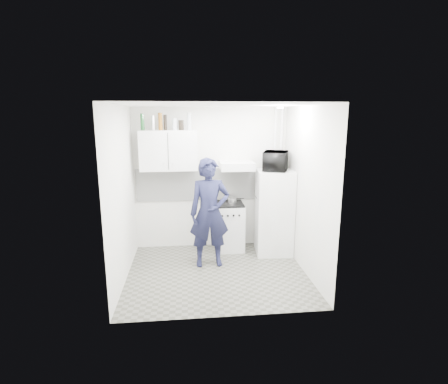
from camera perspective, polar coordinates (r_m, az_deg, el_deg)
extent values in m
plane|color=#5C5B52|center=(5.71, -1.18, -13.04)|extent=(2.80, 2.80, 0.00)
plane|color=white|center=(5.16, -1.31, 14.04)|extent=(2.80, 2.80, 0.00)
plane|color=white|center=(6.50, -2.17, 2.19)|extent=(2.80, 0.00, 2.80)
plane|color=white|center=(5.35, -16.35, -0.54)|extent=(0.00, 2.60, 2.60)
plane|color=white|center=(5.57, 13.25, 0.14)|extent=(0.00, 2.60, 2.60)
imported|color=#161732|center=(5.71, -2.38, -3.42)|extent=(0.67, 0.46, 1.80)
cube|color=silver|center=(6.51, 0.79, -5.73)|extent=(0.53, 0.53, 0.85)
cube|color=white|center=(6.33, 8.17, -3.26)|extent=(0.67, 0.67, 1.51)
cube|color=black|center=(6.38, 0.81, -1.95)|extent=(0.51, 0.51, 0.03)
cylinder|color=silver|center=(6.40, 1.31, -1.34)|extent=(0.17, 0.17, 0.09)
imported|color=black|center=(6.15, 8.44, 5.05)|extent=(0.69, 0.57, 0.33)
cylinder|color=#144C1E|center=(6.26, -13.17, 11.08)|extent=(0.07, 0.07, 0.28)
cylinder|color=silver|center=(6.24, -11.53, 10.97)|extent=(0.06, 0.06, 0.25)
cylinder|color=brown|center=(6.23, -10.35, 11.25)|extent=(0.07, 0.07, 0.30)
cylinder|color=black|center=(6.22, -9.57, 11.13)|extent=(0.06, 0.06, 0.27)
cylinder|color=#B2B7BC|center=(6.22, -8.07, 10.89)|extent=(0.08, 0.08, 0.20)
cylinder|color=black|center=(6.22, -7.01, 10.78)|extent=(0.09, 0.09, 0.17)
cylinder|color=#B2B7BC|center=(6.21, -5.71, 11.37)|extent=(0.07, 0.07, 0.29)
cube|color=white|center=(6.25, -9.03, 6.72)|extent=(1.00, 0.35, 0.70)
cube|color=silver|center=(6.26, 2.09, 4.30)|extent=(0.60, 0.50, 0.14)
cube|color=white|center=(6.51, -2.16, 1.30)|extent=(2.74, 0.03, 0.60)
cylinder|color=silver|center=(6.64, 9.14, 2.25)|extent=(0.05, 0.05, 2.60)
cylinder|color=silver|center=(6.61, 8.14, 2.24)|extent=(0.04, 0.04, 2.60)
cylinder|color=white|center=(5.53, 9.19, 13.47)|extent=(0.10, 0.10, 0.02)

